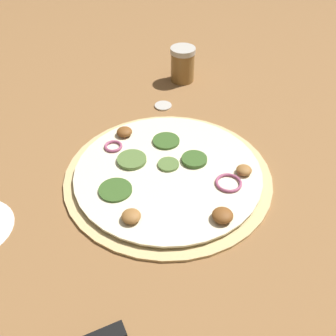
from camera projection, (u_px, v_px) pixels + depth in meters
name	position (u px, v px, depth m)	size (l,w,h in m)	color
ground_plane	(168.00, 177.00, 0.68)	(3.00, 3.00, 0.00)	olive
pizza	(168.00, 174.00, 0.68)	(0.36, 0.36, 0.03)	#D6B77A
spice_jar	(183.00, 64.00, 0.91)	(0.06, 0.06, 0.08)	olive
loose_cap	(163.00, 105.00, 0.85)	(0.04, 0.04, 0.01)	beige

